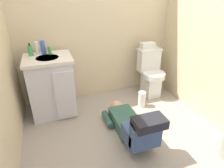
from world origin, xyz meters
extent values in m
cube|color=gray|center=(0.00, 0.00, -0.02)|extent=(2.82, 3.09, 0.04)
cube|color=beige|center=(0.00, 1.09, 1.20)|extent=(2.48, 0.08, 2.40)
cube|color=beige|center=(1.20, 0.00, 1.20)|extent=(0.08, 2.09, 2.40)
cube|color=silver|center=(0.79, 0.71, 0.19)|extent=(0.22, 0.30, 0.38)
cylinder|color=silver|center=(0.79, 0.65, 0.38)|extent=(0.35, 0.35, 0.08)
cube|color=silver|center=(0.79, 0.84, 0.55)|extent=(0.34, 0.17, 0.34)
cube|color=silver|center=(0.79, 0.84, 0.73)|extent=(0.36, 0.19, 0.03)
cube|color=silver|center=(-0.74, 0.72, 0.39)|extent=(0.56, 0.48, 0.78)
cube|color=silver|center=(-0.74, 0.72, 0.80)|extent=(0.60, 0.52, 0.04)
cylinder|color=silver|center=(-0.74, 0.70, 0.79)|extent=(0.28, 0.28, 0.05)
cube|color=silver|center=(-0.59, 0.47, 0.37)|extent=(0.26, 0.03, 0.66)
cylinder|color=silver|center=(-0.74, 0.86, 0.87)|extent=(0.02, 0.02, 0.10)
cube|color=#33594C|center=(0.08, 0.06, 0.09)|extent=(0.29, 0.52, 0.17)
sphere|color=tan|center=(0.08, 0.39, 0.10)|extent=(0.19, 0.19, 0.19)
cube|color=#3D527A|center=(0.08, -0.30, 0.18)|extent=(0.31, 0.28, 0.20)
cube|color=#3D527A|center=(0.08, -0.44, 0.30)|extent=(0.31, 0.12, 0.32)
cube|color=black|center=(0.08, -0.48, 0.47)|extent=(0.31, 0.19, 0.09)
cylinder|color=#33594C|center=(-0.11, 0.22, 0.06)|extent=(0.08, 0.30, 0.08)
cube|color=silver|center=(0.75, 0.84, 0.80)|extent=(0.22, 0.11, 0.10)
cylinder|color=#3A9A53|center=(-0.93, 0.84, 0.89)|extent=(0.06, 0.06, 0.13)
cylinder|color=black|center=(-0.93, 0.84, 0.97)|extent=(0.02, 0.02, 0.04)
cylinder|color=white|center=(-0.84, 0.86, 0.91)|extent=(0.05, 0.05, 0.17)
cylinder|color=#4266BA|center=(-0.77, 0.87, 0.91)|extent=(0.06, 0.06, 0.18)
cylinder|color=#51A34D|center=(-0.70, 0.82, 0.87)|extent=(0.04, 0.04, 0.10)
cylinder|color=white|center=(0.49, 0.43, 0.12)|extent=(0.11, 0.11, 0.24)
camera|label=1|loc=(-0.72, -1.73, 1.61)|focal=30.83mm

